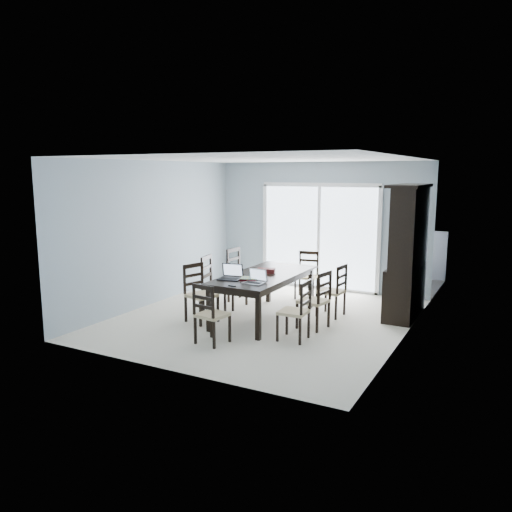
% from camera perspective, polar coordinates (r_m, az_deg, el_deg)
% --- Properties ---
extents(floor, '(5.00, 5.00, 0.00)m').
position_cam_1_polar(floor, '(8.33, 0.91, -7.13)').
color(floor, '#EEE6CC').
rests_on(floor, ground).
extents(ceiling, '(5.00, 5.00, 0.00)m').
position_cam_1_polar(ceiling, '(7.98, 0.97, 11.04)').
color(ceiling, white).
rests_on(ceiling, back_wall).
extents(back_wall, '(4.50, 0.02, 2.60)m').
position_cam_1_polar(back_wall, '(10.33, 7.29, 3.41)').
color(back_wall, '#91A2AE').
rests_on(back_wall, floor).
extents(wall_left, '(0.02, 5.00, 2.60)m').
position_cam_1_polar(wall_left, '(9.29, -11.52, 2.61)').
color(wall_left, '#91A2AE').
rests_on(wall_left, floor).
extents(wall_right, '(0.02, 5.00, 2.60)m').
position_cam_1_polar(wall_right, '(7.32, 16.82, 0.56)').
color(wall_right, '#91A2AE').
rests_on(wall_right, floor).
extents(balcony, '(4.50, 2.00, 0.10)m').
position_cam_1_polar(balcony, '(11.47, 8.92, -2.85)').
color(balcony, gray).
rests_on(balcony, ground).
extents(railing, '(4.50, 0.06, 1.10)m').
position_cam_1_polar(railing, '(12.30, 10.53, 0.78)').
color(railing, '#99999E').
rests_on(railing, balcony).
extents(dining_table, '(1.00, 2.20, 0.75)m').
position_cam_1_polar(dining_table, '(8.16, 0.93, -2.60)').
color(dining_table, black).
rests_on(dining_table, floor).
extents(china_hutch, '(0.50, 1.38, 2.20)m').
position_cam_1_polar(china_hutch, '(8.61, 16.92, 0.31)').
color(china_hutch, black).
rests_on(china_hutch, floor).
extents(sliding_door, '(2.52, 0.05, 2.18)m').
position_cam_1_polar(sliding_door, '(10.33, 7.22, 2.22)').
color(sliding_door, silver).
rests_on(sliding_door, floor).
extents(chair_left_near, '(0.51, 0.50, 1.08)m').
position_cam_1_polar(chair_left_near, '(8.12, -6.68, -3.47)').
color(chair_left_near, black).
rests_on(chair_left_near, floor).
extents(chair_left_mid, '(0.52, 0.51, 1.15)m').
position_cam_1_polar(chair_left_mid, '(8.54, -4.97, -2.55)').
color(chair_left_mid, black).
rests_on(chair_left_mid, floor).
extents(chair_left_far, '(0.46, 0.45, 1.15)m').
position_cam_1_polar(chair_left_far, '(9.33, -2.02, -1.48)').
color(chair_left_far, black).
rests_on(chair_left_far, floor).
extents(chair_right_near, '(0.40, 0.39, 1.02)m').
position_cam_1_polar(chair_right_near, '(7.15, 4.96, -5.51)').
color(chair_right_near, black).
rests_on(chair_right_near, floor).
extents(chair_right_mid, '(0.46, 0.45, 1.05)m').
position_cam_1_polar(chair_right_mid, '(7.70, 7.15, -4.33)').
color(chair_right_mid, black).
rests_on(chair_right_mid, floor).
extents(chair_right_far, '(0.43, 0.42, 1.02)m').
position_cam_1_polar(chair_right_far, '(8.41, 9.14, -3.28)').
color(chair_right_far, black).
rests_on(chair_right_far, floor).
extents(chair_end_near, '(0.43, 0.44, 1.01)m').
position_cam_1_polar(chair_end_near, '(6.99, -5.49, -5.89)').
color(chair_end_near, black).
rests_on(chair_end_near, floor).
extents(chair_end_far, '(0.44, 0.45, 1.02)m').
position_cam_1_polar(chair_end_far, '(9.66, 5.92, -1.54)').
color(chair_end_far, black).
rests_on(chair_end_far, floor).
extents(laptop_dark, '(0.38, 0.29, 0.24)m').
position_cam_1_polar(laptop_dark, '(7.73, -3.03, -2.29)').
color(laptop_dark, black).
rests_on(laptop_dark, dining_table).
extents(laptop_silver, '(0.32, 0.24, 0.21)m').
position_cam_1_polar(laptop_silver, '(7.45, -0.28, -2.78)').
color(laptop_silver, silver).
rests_on(laptop_silver, dining_table).
extents(book_stack, '(0.32, 0.29, 0.04)m').
position_cam_1_polar(book_stack, '(7.68, -0.78, -2.62)').
color(book_stack, maroon).
rests_on(book_stack, dining_table).
extents(cell_phone, '(0.12, 0.07, 0.01)m').
position_cam_1_polar(cell_phone, '(7.30, -2.75, -3.41)').
color(cell_phone, black).
rests_on(cell_phone, dining_table).
extents(game_box, '(0.32, 0.22, 0.07)m').
position_cam_1_polar(game_box, '(8.24, 1.15, -1.68)').
color(game_box, '#4D0F17').
rests_on(game_box, dining_table).
extents(hot_tub, '(1.82, 1.64, 0.91)m').
position_cam_1_polar(hot_tub, '(11.59, 7.97, -0.14)').
color(hot_tub, maroon).
rests_on(hot_tub, balcony).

